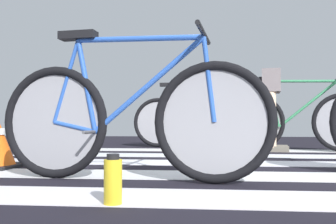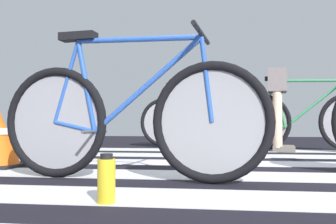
{
  "view_description": "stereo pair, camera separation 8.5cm",
  "coord_description": "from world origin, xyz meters",
  "px_view_note": "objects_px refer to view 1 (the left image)",
  "views": [
    {
      "loc": [
        -0.58,
        -2.65,
        0.37
      ],
      "look_at": [
        -0.82,
        -0.09,
        0.45
      ],
      "focal_mm": 39.9,
      "sensor_mm": 36.0,
      "label": 1
    },
    {
      "loc": [
        -0.49,
        -2.65,
        0.37
      ],
      "look_at": [
        -0.82,
        -0.09,
        0.45
      ],
      "focal_mm": 39.9,
      "sensor_mm": 36.0,
      "label": 2
    }
  ],
  "objects_px": {
    "bicycle_1_of_4": "(130,118)",
    "water_bottle": "(113,181)",
    "cyclist_3_of_4": "(272,99)",
    "bicycle_4_of_4": "(192,121)",
    "bicycle_3_of_4": "(298,120)"
  },
  "relations": [
    {
      "from": "bicycle_1_of_4",
      "to": "water_bottle",
      "type": "xyz_separation_m",
      "value": [
        0.06,
        -0.66,
        -0.28
      ]
    },
    {
      "from": "cyclist_3_of_4",
      "to": "water_bottle",
      "type": "xyz_separation_m",
      "value": [
        -1.24,
        -3.2,
        -0.55
      ]
    },
    {
      "from": "bicycle_1_of_4",
      "to": "cyclist_3_of_4",
      "type": "relative_size",
      "value": 1.7
    },
    {
      "from": "bicycle_4_of_4",
      "to": "water_bottle",
      "type": "distance_m",
      "value": 3.77
    },
    {
      "from": "bicycle_1_of_4",
      "to": "cyclist_3_of_4",
      "type": "distance_m",
      "value": 2.86
    },
    {
      "from": "bicycle_3_of_4",
      "to": "cyclist_3_of_4",
      "type": "relative_size",
      "value": 1.7
    },
    {
      "from": "bicycle_1_of_4",
      "to": "bicycle_3_of_4",
      "type": "height_order",
      "value": "same"
    },
    {
      "from": "bicycle_1_of_4",
      "to": "cyclist_3_of_4",
      "type": "bearing_deg",
      "value": 69.96
    },
    {
      "from": "bicycle_1_of_4",
      "to": "bicycle_3_of_4",
      "type": "xyz_separation_m",
      "value": [
        1.6,
        2.49,
        0.0
      ]
    },
    {
      "from": "bicycle_1_of_4",
      "to": "bicycle_4_of_4",
      "type": "height_order",
      "value": "same"
    },
    {
      "from": "cyclist_3_of_4",
      "to": "water_bottle",
      "type": "distance_m",
      "value": 3.47
    },
    {
      "from": "bicycle_1_of_4",
      "to": "water_bottle",
      "type": "distance_m",
      "value": 0.72
    },
    {
      "from": "bicycle_3_of_4",
      "to": "water_bottle",
      "type": "relative_size",
      "value": 7.86
    },
    {
      "from": "bicycle_1_of_4",
      "to": "bicycle_3_of_4",
      "type": "relative_size",
      "value": 1.0
    },
    {
      "from": "cyclist_3_of_4",
      "to": "bicycle_1_of_4",
      "type": "bearing_deg",
      "value": -108.24
    }
  ]
}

